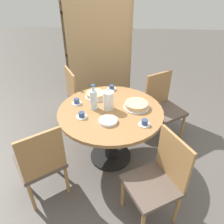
# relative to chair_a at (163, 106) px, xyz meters

# --- Properties ---
(ground_plane) EXTENTS (14.00, 14.00, 0.00)m
(ground_plane) POSITION_rel_chair_a_xyz_m (-0.67, -0.52, -0.46)
(ground_plane) COLOR #56514C
(dining_table) EXTENTS (1.15, 1.15, 0.70)m
(dining_table) POSITION_rel_chair_a_xyz_m (-0.67, -0.52, 0.08)
(dining_table) COLOR black
(dining_table) RESTS_ON ground_plane
(chair_a) EXTENTS (0.58, 0.58, 0.88)m
(chair_a) POSITION_rel_chair_a_xyz_m (0.00, 0.00, 0.00)
(chair_a) COLOR #A87A47
(chair_a) RESTS_ON ground_plane
(chair_b) EXTENTS (0.57, 0.57, 0.88)m
(chair_b) POSITION_rel_chair_a_xyz_m (-1.13, 0.18, 0.00)
(chair_b) COLOR #A87A47
(chair_b) RESTS_ON ground_plane
(chair_c) EXTENTS (0.59, 0.59, 0.88)m
(chair_c) POSITION_rel_chair_a_xyz_m (-1.29, -1.09, 0.00)
(chair_c) COLOR #A87A47
(chair_c) RESTS_ON ground_plane
(chair_d) EXTENTS (0.57, 0.57, 0.88)m
(chair_d) POSITION_rel_chair_a_xyz_m (-0.20, -1.23, 0.00)
(chair_d) COLOR #A87A47
(chair_d) RESTS_ON ground_plane
(bookshelf) EXTENTS (1.01, 0.28, 1.80)m
(bookshelf) POSITION_rel_chair_a_xyz_m (-0.94, 0.81, 0.41)
(bookshelf) COLOR tan
(bookshelf) RESTS_ON ground_plane
(coffee_pot) EXTENTS (0.12, 0.12, 0.25)m
(coffee_pot) POSITION_rel_chair_a_xyz_m (-0.69, -0.49, 0.35)
(coffee_pot) COLOR white
(coffee_pot) RESTS_ON dining_table
(water_bottle) EXTENTS (0.08, 0.08, 0.29)m
(water_bottle) POSITION_rel_chair_a_xyz_m (-0.85, -0.50, 0.36)
(water_bottle) COLOR silver
(water_bottle) RESTS_ON dining_table
(cake_main) EXTENTS (0.28, 0.28, 0.06)m
(cake_main) POSITION_rel_chair_a_xyz_m (-0.38, -0.45, 0.27)
(cake_main) COLOR silver
(cake_main) RESTS_ON dining_table
(cake_second) EXTENTS (0.25, 0.25, 0.06)m
(cake_second) POSITION_rel_chair_a_xyz_m (-0.86, -0.24, 0.27)
(cake_second) COLOR silver
(cake_second) RESTS_ON dining_table
(cup_a) EXTENTS (0.12, 0.12, 0.06)m
(cup_a) POSITION_rel_chair_a_xyz_m (-0.68, -0.04, 0.27)
(cup_a) COLOR silver
(cup_a) RESTS_ON dining_table
(cup_b) EXTENTS (0.12, 0.12, 0.06)m
(cup_b) POSITION_rel_chair_a_xyz_m (-0.31, -0.77, 0.27)
(cup_b) COLOR silver
(cup_b) RESTS_ON dining_table
(cup_c) EXTENTS (0.12, 0.12, 0.06)m
(cup_c) POSITION_rel_chair_a_xyz_m (-0.96, -0.68, 0.27)
(cup_c) COLOR silver
(cup_c) RESTS_ON dining_table
(cup_d) EXTENTS (0.12, 0.12, 0.06)m
(cup_d) POSITION_rel_chair_a_xyz_m (-1.06, -0.41, 0.27)
(cup_d) COLOR silver
(cup_d) RESTS_ON dining_table
(plate_stack) EXTENTS (0.19, 0.19, 0.03)m
(plate_stack) POSITION_rel_chair_a_xyz_m (-0.68, -0.74, 0.26)
(plate_stack) COLOR white
(plate_stack) RESTS_ON dining_table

